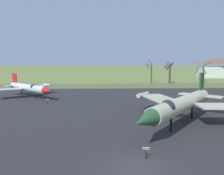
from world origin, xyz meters
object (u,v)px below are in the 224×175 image
at_px(info_placard_front_left, 146,152).
at_px(jet_fighter_rear_center, 28,88).
at_px(jet_fighter_front_left, 182,104).
at_px(visitor_building, 219,68).
at_px(info_placard_rear_center, 47,101).

distance_m(info_placard_front_left, jet_fighter_rear_center, 32.69).
xyz_separation_m(jet_fighter_front_left, visitor_building, (41.67, 69.06, 1.51)).
bearing_deg(jet_fighter_rear_center, visitor_building, 37.44).
bearing_deg(visitor_building, info_placard_front_left, -121.47).
relative_size(jet_fighter_rear_center, info_placard_rear_center, 12.96).
bearing_deg(jet_fighter_front_left, info_placard_front_left, -124.41).
distance_m(info_placard_front_left, info_placard_rear_center, 23.78).
height_order(info_placard_front_left, info_placard_rear_center, info_placard_front_left).
distance_m(jet_fighter_front_left, info_placard_rear_center, 21.80).
distance_m(jet_fighter_rear_center, visitor_building, 82.15).
bearing_deg(jet_fighter_front_left, info_placard_rear_center, 146.10).
relative_size(info_placard_front_left, info_placard_rear_center, 1.01).
bearing_deg(jet_fighter_front_left, jet_fighter_rear_center, 140.89).
height_order(jet_fighter_front_left, visitor_building, visitor_building).
relative_size(jet_fighter_front_left, info_placard_rear_center, 17.43).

